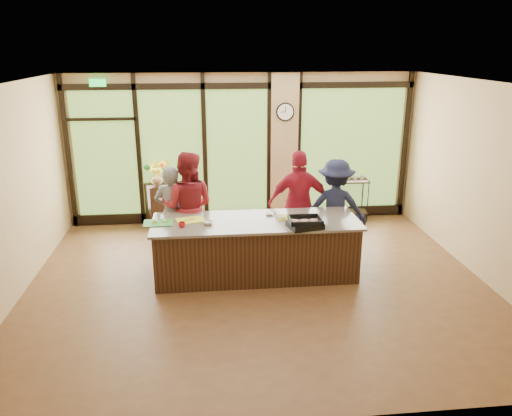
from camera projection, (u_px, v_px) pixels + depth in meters
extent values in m
plane|color=#56351E|center=(258.00, 283.00, 7.71)|extent=(7.00, 7.00, 0.00)
plane|color=white|center=(258.00, 84.00, 6.77)|extent=(7.00, 7.00, 0.00)
plane|color=tan|center=(242.00, 149.00, 10.07)|extent=(7.00, 0.00, 7.00)
plane|color=tan|center=(7.00, 197.00, 6.89)|extent=(0.00, 6.00, 6.00)
plane|color=tan|center=(486.00, 183.00, 7.58)|extent=(0.00, 6.00, 6.00)
cube|color=tan|center=(284.00, 149.00, 10.10)|extent=(0.55, 0.12, 3.00)
cube|color=black|center=(242.00, 86.00, 9.64)|extent=(6.90, 0.08, 0.12)
cube|color=black|center=(243.00, 214.00, 10.46)|extent=(6.90, 0.08, 0.20)
cube|color=#19D83F|center=(98.00, 83.00, 9.30)|extent=(0.30, 0.04, 0.14)
cube|color=#355D20|center=(105.00, 155.00, 9.79)|extent=(1.20, 0.02, 2.50)
cube|color=#355D20|center=(172.00, 153.00, 9.92)|extent=(1.20, 0.02, 2.50)
cube|color=#355D20|center=(237.00, 152.00, 10.05)|extent=(1.20, 0.02, 2.50)
cube|color=#355D20|center=(351.00, 149.00, 10.28)|extent=(2.10, 0.02, 2.50)
cube|color=black|center=(68.00, 153.00, 9.69)|extent=(0.08, 0.08, 3.00)
cube|color=black|center=(139.00, 152.00, 9.82)|extent=(0.08, 0.08, 3.00)
cube|color=black|center=(205.00, 150.00, 9.95)|extent=(0.08, 0.08, 3.00)
cube|color=black|center=(269.00, 149.00, 10.08)|extent=(0.08, 0.08, 3.00)
cube|color=black|center=(298.00, 148.00, 10.14)|extent=(0.08, 0.08, 3.00)
cube|color=black|center=(405.00, 146.00, 10.36)|extent=(0.08, 0.08, 3.00)
cube|color=#321D10|center=(256.00, 249.00, 7.85)|extent=(3.10, 1.00, 0.88)
cube|color=slate|center=(256.00, 222.00, 7.71)|extent=(3.20, 1.10, 0.04)
cylinder|color=black|center=(285.00, 112.00, 9.80)|extent=(0.36, 0.04, 0.36)
cylinder|color=white|center=(285.00, 112.00, 9.79)|extent=(0.31, 0.01, 0.31)
cube|color=black|center=(285.00, 109.00, 9.76)|extent=(0.01, 0.00, 0.11)
cube|color=black|center=(283.00, 112.00, 9.78)|extent=(0.09, 0.00, 0.01)
imported|color=slate|center=(172.00, 214.00, 8.33)|extent=(0.67, 0.51, 1.63)
imported|color=maroon|center=(188.00, 207.00, 8.31)|extent=(1.03, 0.87, 1.87)
imported|color=maroon|center=(299.00, 204.00, 8.53)|extent=(1.09, 0.49, 1.84)
imported|color=#181B35|center=(335.00, 207.00, 8.58)|extent=(1.20, 0.85, 1.68)
cube|color=black|center=(305.00, 225.00, 7.40)|extent=(0.55, 0.47, 0.09)
imported|color=silver|center=(303.00, 225.00, 7.41)|extent=(0.43, 0.43, 0.09)
cube|color=#2F8130|center=(158.00, 223.00, 7.58)|extent=(0.45, 0.34, 0.01)
cube|color=#CDD131|center=(190.00, 220.00, 7.70)|extent=(0.48, 0.40, 0.01)
cube|color=#CDD131|center=(290.00, 217.00, 7.83)|extent=(0.41, 0.33, 0.01)
imported|color=white|center=(208.00, 223.00, 7.54)|extent=(0.15, 0.15, 0.05)
imported|color=white|center=(282.00, 217.00, 7.77)|extent=(0.16, 0.16, 0.04)
imported|color=white|center=(269.00, 214.00, 7.95)|extent=(0.15, 0.15, 0.03)
imported|color=#B51213|center=(182.00, 225.00, 7.41)|extent=(0.12, 0.12, 0.08)
cube|color=#321D10|center=(159.00, 205.00, 10.00)|extent=(0.56, 0.56, 0.87)
imported|color=olive|center=(157.00, 178.00, 9.82)|extent=(0.26, 0.26, 0.27)
cube|color=#321D10|center=(349.00, 211.00, 10.47)|extent=(0.71, 0.43, 0.03)
cube|color=#321D10|center=(351.00, 181.00, 10.26)|extent=(0.71, 0.43, 0.03)
cylinder|color=black|center=(338.00, 202.00, 10.19)|extent=(0.02, 0.02, 0.89)
cylinder|color=black|center=(368.00, 201.00, 10.25)|extent=(0.02, 0.02, 0.89)
cylinder|color=black|center=(333.00, 197.00, 10.52)|extent=(0.02, 0.02, 0.89)
cylinder|color=black|center=(362.00, 196.00, 10.59)|extent=(0.02, 0.02, 0.89)
imported|color=silver|center=(341.00, 178.00, 10.22)|extent=(0.10, 0.10, 0.09)
imported|color=silver|center=(348.00, 178.00, 10.24)|extent=(0.10, 0.10, 0.09)
imported|color=silver|center=(355.00, 178.00, 10.25)|extent=(0.10, 0.10, 0.09)
imported|color=silver|center=(362.00, 177.00, 10.27)|extent=(0.10, 0.10, 0.09)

